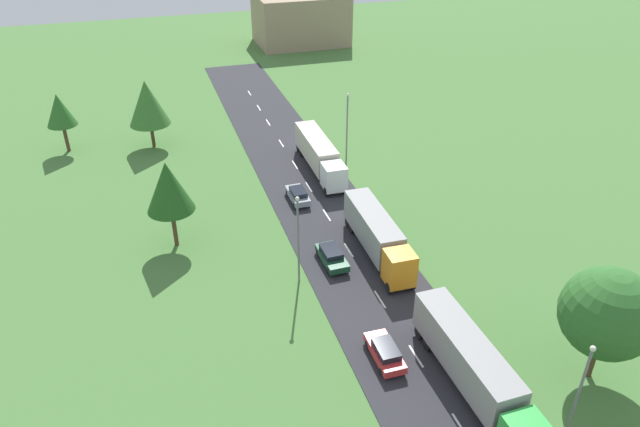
% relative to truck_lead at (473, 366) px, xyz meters
% --- Properties ---
extents(road, '(10.00, 140.00, 0.06)m').
position_rel_truck_lead_xyz_m(road, '(-2.23, 11.57, -2.17)').
color(road, '#2B2B30').
rests_on(road, ground).
extents(lane_marking_centre, '(0.16, 119.62, 0.01)m').
position_rel_truck_lead_xyz_m(lane_marking_centre, '(-2.23, 7.42, -2.14)').
color(lane_marking_centre, white).
rests_on(lane_marking_centre, road).
extents(truck_lead, '(2.66, 13.93, 3.77)m').
position_rel_truck_lead_xyz_m(truck_lead, '(0.00, 0.00, 0.00)').
color(truck_lead, green).
rests_on(truck_lead, road).
extents(truck_second, '(2.77, 12.63, 3.77)m').
position_rel_truck_lead_xyz_m(truck_second, '(0.06, 17.45, 0.02)').
color(truck_second, orange).
rests_on(truck_second, road).
extents(truck_third, '(2.68, 13.70, 3.74)m').
position_rel_truck_lead_xyz_m(truck_third, '(0.22, 35.98, -0.01)').
color(truck_third, white).
rests_on(truck_third, road).
extents(car_second, '(1.84, 4.34, 1.46)m').
position_rel_truck_lead_xyz_m(car_second, '(-4.63, 4.36, -1.37)').
color(car_second, red).
rests_on(car_second, road).
extents(car_third, '(1.99, 4.47, 1.46)m').
position_rel_truck_lead_xyz_m(car_third, '(-4.46, 17.26, -1.37)').
color(car_third, '#19472D').
rests_on(car_third, road).
extents(car_fourth, '(1.81, 4.25, 1.48)m').
position_rel_truck_lead_xyz_m(car_fourth, '(-4.31, 29.38, -1.37)').
color(car_fourth, '#8C939E').
rests_on(car_fourth, road).
extents(lamppost_lead, '(0.36, 0.36, 7.99)m').
position_rel_truck_lead_xyz_m(lamppost_lead, '(3.73, -5.54, 2.27)').
color(lamppost_lead, slate).
rests_on(lamppost_lead, ground).
extents(lamppost_second, '(0.36, 0.36, 8.56)m').
position_rel_truck_lead_xyz_m(lamppost_second, '(-8.06, 15.64, 2.56)').
color(lamppost_second, slate).
rests_on(lamppost_second, ground).
extents(lamppost_third, '(0.36, 0.36, 9.18)m').
position_rel_truck_lead_xyz_m(lamppost_third, '(3.80, 36.37, 2.87)').
color(lamppost_third, slate).
rests_on(lamppost_third, ground).
extents(tree_oak, '(4.45, 4.45, 8.87)m').
position_rel_truck_lead_xyz_m(tree_oak, '(-17.85, 24.74, 4.19)').
color(tree_oak, '#513823').
rests_on(tree_oak, ground).
extents(tree_birch, '(6.47, 6.47, 9.04)m').
position_rel_truck_lead_xyz_m(tree_birch, '(8.87, -1.44, 3.59)').
color(tree_birch, '#513823').
rests_on(tree_birch, ground).
extents(tree_maple, '(5.16, 5.16, 8.85)m').
position_rel_truck_lead_xyz_m(tree_maple, '(-18.35, 49.12, 3.80)').
color(tree_maple, '#513823').
rests_on(tree_maple, ground).
extents(tree_pine, '(3.68, 3.68, 7.60)m').
position_rel_truck_lead_xyz_m(tree_pine, '(-28.94, 51.07, 3.33)').
color(tree_pine, '#513823').
rests_on(tree_pine, ground).
extents(distant_building, '(17.72, 13.04, 9.59)m').
position_rel_truck_lead_xyz_m(distant_building, '(14.21, 92.99, 2.59)').
color(distant_building, '#9E846B').
rests_on(distant_building, ground).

